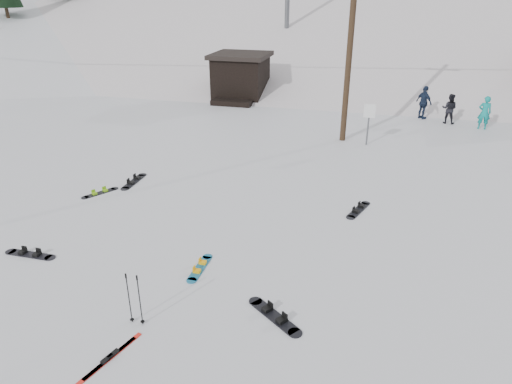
# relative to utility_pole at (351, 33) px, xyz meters

# --- Properties ---
(ground) EXTENTS (200.00, 200.00, 0.00)m
(ground) POSITION_rel_utility_pole_xyz_m (-2.00, -14.00, -4.68)
(ground) COLOR silver
(ground) RESTS_ON ground
(ski_slope) EXTENTS (60.00, 85.24, 65.97)m
(ski_slope) POSITION_rel_utility_pole_xyz_m (-2.00, 41.00, -16.68)
(ski_slope) COLOR silver
(ski_slope) RESTS_ON ground
(ridge_left) EXTENTS (47.54, 95.03, 58.38)m
(ridge_left) POSITION_rel_utility_pole_xyz_m (-38.00, 34.00, -15.68)
(ridge_left) COLOR silver
(ridge_left) RESTS_ON ground
(treeline_left) EXTENTS (20.00, 64.00, 10.00)m
(treeline_left) POSITION_rel_utility_pole_xyz_m (-36.00, 26.00, -4.68)
(treeline_left) COLOR black
(treeline_left) RESTS_ON ground
(treeline_crest) EXTENTS (50.00, 6.00, 10.00)m
(treeline_crest) POSITION_rel_utility_pole_xyz_m (-2.00, 72.00, -4.68)
(treeline_crest) COLOR black
(treeline_crest) RESTS_ON ski_slope
(utility_pole) EXTENTS (2.00, 0.26, 9.00)m
(utility_pole) POSITION_rel_utility_pole_xyz_m (0.00, 0.00, 0.00)
(utility_pole) COLOR #3A2819
(utility_pole) RESTS_ON ground
(trail_sign) EXTENTS (0.50, 0.09, 1.85)m
(trail_sign) POSITION_rel_utility_pole_xyz_m (1.10, -0.42, -3.41)
(trail_sign) COLOR #595B60
(trail_sign) RESTS_ON ground
(lift_hut) EXTENTS (3.40, 4.10, 2.75)m
(lift_hut) POSITION_rel_utility_pole_xyz_m (-7.00, 6.94, -3.32)
(lift_hut) COLOR black
(lift_hut) RESTS_ON ground
(hero_snowboard) EXTENTS (0.26, 1.35, 0.09)m
(hero_snowboard) POSITION_rel_utility_pole_xyz_m (-2.50, -11.54, -4.66)
(hero_snowboard) COLOR #18719D
(hero_snowboard) RESTS_ON ground
(hero_skis) EXTENTS (0.54, 1.55, 0.08)m
(hero_skis) POSITION_rel_utility_pole_xyz_m (-3.04, -14.85, -4.66)
(hero_skis) COLOR red
(hero_skis) RESTS_ON ground
(ski_poles) EXTENTS (0.34, 0.09, 1.22)m
(ski_poles) POSITION_rel_utility_pole_xyz_m (-3.03, -13.79, -4.06)
(ski_poles) COLOR black
(ski_poles) RESTS_ON ground
(board_scatter_a) EXTENTS (1.49, 0.30, 0.10)m
(board_scatter_a) POSITION_rel_utility_pole_xyz_m (-7.08, -12.13, -4.65)
(board_scatter_a) COLOR black
(board_scatter_a) RESTS_ON ground
(board_scatter_b) EXTENTS (0.32, 1.62, 0.11)m
(board_scatter_b) POSITION_rel_utility_pole_xyz_m (-6.86, -6.96, -4.65)
(board_scatter_b) COLOR black
(board_scatter_b) RESTS_ON ground
(board_scatter_c) EXTENTS (0.82, 1.17, 0.09)m
(board_scatter_c) POSITION_rel_utility_pole_xyz_m (-7.50, -8.16, -4.66)
(board_scatter_c) COLOR black
(board_scatter_c) RESTS_ON ground
(board_scatter_d) EXTENTS (1.36, 1.09, 0.11)m
(board_scatter_d) POSITION_rel_utility_pole_xyz_m (-0.26, -12.85, -4.65)
(board_scatter_d) COLOR black
(board_scatter_d) RESTS_ON ground
(board_scatter_f) EXTENTS (0.68, 1.44, 0.11)m
(board_scatter_f) POSITION_rel_utility_pole_xyz_m (1.17, -7.18, -4.65)
(board_scatter_f) COLOR black
(board_scatter_f) RESTS_ON ground
(skier_teal) EXTENTS (0.62, 0.43, 1.64)m
(skier_teal) POSITION_rel_utility_pole_xyz_m (6.52, 3.61, -3.86)
(skier_teal) COLOR #0D8986
(skier_teal) RESTS_ON ground
(skier_dark) EXTENTS (0.86, 0.74, 1.52)m
(skier_dark) POSITION_rel_utility_pole_xyz_m (4.97, 4.26, -3.92)
(skier_dark) COLOR black
(skier_dark) RESTS_ON ground
(skier_navy) EXTENTS (1.00, 1.04, 1.74)m
(skier_navy) POSITION_rel_utility_pole_xyz_m (3.76, 4.84, -3.81)
(skier_navy) COLOR #17233B
(skier_navy) RESTS_ON ground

